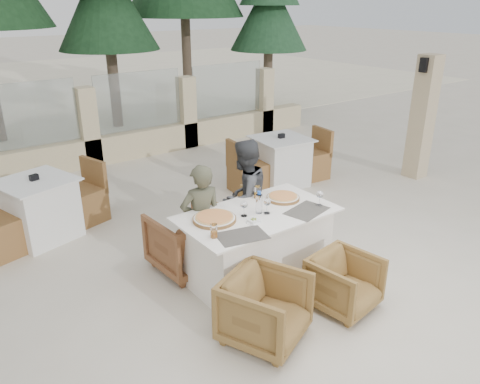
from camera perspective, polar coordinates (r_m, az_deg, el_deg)
ground at (r=5.01m, az=2.16°, el=-11.19°), size 80.00×80.00×0.00m
perimeter_wall_far at (r=8.69m, az=-18.08°, el=8.15°), size 10.00×0.34×1.60m
lantern_pillar at (r=8.24m, az=21.34°, el=8.42°), size 0.34×0.34×2.00m
pine_centre at (r=11.24m, az=-15.91°, el=20.18°), size 2.20×2.20×5.00m
pine_far_right at (r=12.71m, az=3.55°, el=19.95°), size 1.98×1.98×4.50m
dining_table at (r=4.92m, az=2.09°, el=-6.62°), size 1.60×0.90×0.77m
placemat_near_left at (r=4.29m, az=0.23°, el=-5.36°), size 0.51×0.40×0.00m
placemat_near_right at (r=4.84m, az=8.15°, el=-2.27°), size 0.51×0.40×0.00m
pizza_left at (r=4.58m, az=-3.14°, el=-3.19°), size 0.51×0.51×0.06m
pizza_right at (r=5.08m, az=5.26°, el=-0.65°), size 0.45×0.45×0.05m
water_bottle at (r=4.70m, az=2.33°, el=-1.25°), size 0.08×0.08×0.24m
wine_glass_centre at (r=4.64m, az=0.49°, el=-1.92°), size 0.08×0.08×0.18m
wine_glass_near at (r=4.71m, az=3.31°, el=-1.60°), size 0.08×0.08×0.18m
wine_glass_corner at (r=4.95m, az=9.69°, el=-0.64°), size 0.10×0.10×0.18m
beer_glass_left at (r=4.25m, az=-3.20°, el=-4.75°), size 0.07×0.07×0.13m
beer_glass_right at (r=5.08m, az=2.14°, el=-0.04°), size 0.09×0.09×0.13m
olive_dish at (r=4.54m, az=1.68°, el=-3.49°), size 0.14×0.14×0.04m
armchair_far_left at (r=5.17m, az=-6.50°, el=-5.94°), size 0.76×0.78×0.66m
armchair_far_right at (r=5.62m, az=1.04°, el=-3.53°), size 0.87×0.88×0.64m
armchair_near_left at (r=4.15m, az=3.08°, el=-14.05°), size 0.87×0.88×0.61m
armchair_near_right at (r=4.65m, az=12.60°, el=-10.76°), size 0.66×0.67×0.54m
diner_left at (r=4.93m, az=-4.73°, el=-3.55°), size 0.50×0.37×1.25m
diner_right at (r=5.35m, az=0.53°, el=-0.65°), size 0.76×0.66×1.36m
bg_table_a at (r=6.26m, az=-23.24°, el=-1.96°), size 1.80×1.25×0.77m
bg_table_b at (r=7.51m, az=4.96°, el=3.75°), size 1.72×1.00×0.77m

